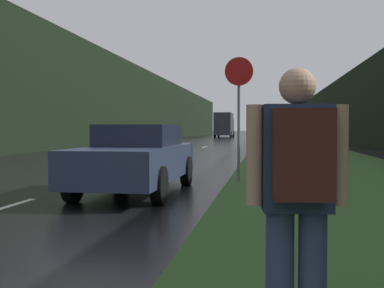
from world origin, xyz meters
TOP-DOWN VIEW (x-y plane):
  - grass_verge at (6.46, 40.00)m, footprint 6.00×240.00m
  - lane_stripe_c at (0.00, 15.66)m, footprint 0.12×3.00m
  - lane_stripe_d at (0.00, 22.66)m, footprint 0.12×3.00m
  - lane_stripe_e at (0.00, 29.66)m, footprint 0.12×3.00m
  - lane_stripe_f at (0.00, 36.66)m, footprint 0.12×3.00m
  - treeline_far_side at (-9.46, 50.00)m, footprint 2.00×140.00m
  - treeline_near_side at (12.46, 50.00)m, footprint 2.00×140.00m
  - stop_sign at (3.74, 13.65)m, footprint 0.71×0.07m
  - hitchhiker_with_backpack at (4.59, 4.38)m, footprint 0.59×0.44m
  - car_passing_near at (1.73, 11.39)m, footprint 1.82×4.77m
  - delivery_truck at (-1.73, 74.17)m, footprint 2.62×8.67m

SIDE VIEW (x-z plane):
  - lane_stripe_c at x=0.00m, z-range 0.00..0.01m
  - lane_stripe_d at x=0.00m, z-range 0.00..0.01m
  - lane_stripe_e at x=0.00m, z-range 0.00..0.01m
  - lane_stripe_f at x=0.00m, z-range 0.00..0.01m
  - grass_verge at x=6.46m, z-range 0.00..0.02m
  - car_passing_near at x=1.73m, z-range 0.02..1.45m
  - hitchhiker_with_backpack at x=4.59m, z-range 0.13..1.83m
  - delivery_truck at x=-1.73m, z-range 0.09..3.77m
  - stop_sign at x=3.74m, z-range 0.37..3.50m
  - treeline_near_side at x=12.46m, z-range 0.00..6.26m
  - treeline_far_side at x=-9.46m, z-range 0.00..7.80m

